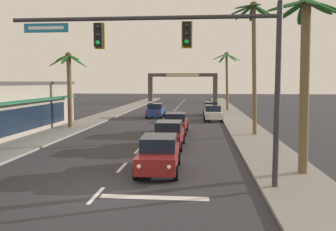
{
  "coord_description": "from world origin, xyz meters",
  "views": [
    {
      "loc": [
        3.88,
        -13.1,
        4.23
      ],
      "look_at": [
        1.9,
        8.0,
        2.2
      ],
      "focal_mm": 37.8,
      "sensor_mm": 36.0,
      "label": 1
    }
  ],
  "objects_px": {
    "palm_left_second": "(69,77)",
    "palm_right_farthest": "(227,70)",
    "sedan_lead_at_stop_bar": "(159,154)",
    "sedan_oncoming_far": "(156,110)",
    "sedan_parked_nearest_kerb": "(211,109)",
    "sedan_fifth_in_queue": "(176,123)",
    "sedan_third_in_queue": "(169,134)",
    "town_gateway_arch": "(183,83)",
    "traffic_signal_mast": "(193,54)",
    "sedan_parked_mid_kerb": "(213,113)",
    "palm_right_nearest": "(305,55)",
    "palm_right_second": "(254,39)"
  },
  "relations": [
    {
      "from": "palm_left_second",
      "to": "palm_right_farthest",
      "type": "height_order",
      "value": "palm_right_farthest"
    },
    {
      "from": "sedan_lead_at_stop_bar",
      "to": "sedan_oncoming_far",
      "type": "relative_size",
      "value": 1.01
    },
    {
      "from": "palm_right_farthest",
      "to": "sedan_parked_nearest_kerb",
      "type": "bearing_deg",
      "value": -110.08
    },
    {
      "from": "sedan_fifth_in_queue",
      "to": "sedan_oncoming_far",
      "type": "xyz_separation_m",
      "value": [
        -3.28,
        12.62,
        0.0
      ]
    },
    {
      "from": "sedan_third_in_queue",
      "to": "palm_right_farthest",
      "type": "bearing_deg",
      "value": 78.81
    },
    {
      "from": "sedan_fifth_in_queue",
      "to": "sedan_parked_nearest_kerb",
      "type": "distance_m",
      "value": 16.37
    },
    {
      "from": "sedan_lead_at_stop_bar",
      "to": "town_gateway_arch",
      "type": "height_order",
      "value": "town_gateway_arch"
    },
    {
      "from": "traffic_signal_mast",
      "to": "sedan_oncoming_far",
      "type": "relative_size",
      "value": 2.37
    },
    {
      "from": "sedan_third_in_queue",
      "to": "town_gateway_arch",
      "type": "xyz_separation_m",
      "value": [
        -1.82,
        51.26,
        3.05
      ]
    },
    {
      "from": "sedan_lead_at_stop_bar",
      "to": "palm_left_second",
      "type": "distance_m",
      "value": 18.08
    },
    {
      "from": "sedan_third_in_queue",
      "to": "palm_right_farthest",
      "type": "xyz_separation_m",
      "value": [
        5.69,
        28.77,
        5.06
      ]
    },
    {
      "from": "sedan_oncoming_far",
      "to": "town_gateway_arch",
      "type": "relative_size",
      "value": 0.31
    },
    {
      "from": "sedan_third_in_queue",
      "to": "palm_left_second",
      "type": "bearing_deg",
      "value": 139.12
    },
    {
      "from": "sedan_fifth_in_queue",
      "to": "palm_right_farthest",
      "type": "distance_m",
      "value": 23.81
    },
    {
      "from": "sedan_fifth_in_queue",
      "to": "palm_right_farthest",
      "type": "xyz_separation_m",
      "value": [
        5.7,
        22.55,
        5.06
      ]
    },
    {
      "from": "sedan_fifth_in_queue",
      "to": "sedan_parked_mid_kerb",
      "type": "xyz_separation_m",
      "value": [
        3.35,
        9.89,
        0.0
      ]
    },
    {
      "from": "sedan_fifth_in_queue",
      "to": "sedan_parked_mid_kerb",
      "type": "relative_size",
      "value": 0.99
    },
    {
      "from": "sedan_third_in_queue",
      "to": "sedan_oncoming_far",
      "type": "xyz_separation_m",
      "value": [
        -3.3,
        18.84,
        0.0
      ]
    },
    {
      "from": "sedan_oncoming_far",
      "to": "palm_left_second",
      "type": "distance_m",
      "value": 12.81
    },
    {
      "from": "sedan_fifth_in_queue",
      "to": "palm_right_nearest",
      "type": "distance_m",
      "value": 14.91
    },
    {
      "from": "traffic_signal_mast",
      "to": "town_gateway_arch",
      "type": "height_order",
      "value": "traffic_signal_mast"
    },
    {
      "from": "sedan_parked_mid_kerb",
      "to": "sedan_third_in_queue",
      "type": "bearing_deg",
      "value": -101.7
    },
    {
      "from": "sedan_lead_at_stop_bar",
      "to": "sedan_parked_mid_kerb",
      "type": "bearing_deg",
      "value": 81.74
    },
    {
      "from": "sedan_fifth_in_queue",
      "to": "palm_right_second",
      "type": "distance_m",
      "value": 8.96
    },
    {
      "from": "palm_right_farthest",
      "to": "town_gateway_arch",
      "type": "xyz_separation_m",
      "value": [
        -7.51,
        22.49,
        -2.0
      ]
    },
    {
      "from": "sedan_third_in_queue",
      "to": "palm_right_nearest",
      "type": "height_order",
      "value": "palm_right_nearest"
    },
    {
      "from": "sedan_third_in_queue",
      "to": "sedan_oncoming_far",
      "type": "relative_size",
      "value": 1.0
    },
    {
      "from": "palm_right_second",
      "to": "palm_right_farthest",
      "type": "height_order",
      "value": "palm_right_second"
    },
    {
      "from": "sedan_parked_nearest_kerb",
      "to": "town_gateway_arch",
      "type": "height_order",
      "value": "town_gateway_arch"
    },
    {
      "from": "palm_right_second",
      "to": "sedan_fifth_in_queue",
      "type": "bearing_deg",
      "value": 171.9
    },
    {
      "from": "sedan_parked_nearest_kerb",
      "to": "palm_right_nearest",
      "type": "xyz_separation_m",
      "value": [
        3.28,
        -28.6,
        4.56
      ]
    },
    {
      "from": "sedan_parked_mid_kerb",
      "to": "palm_right_nearest",
      "type": "xyz_separation_m",
      "value": [
        3.26,
        -22.46,
        4.56
      ]
    },
    {
      "from": "sedan_lead_at_stop_bar",
      "to": "palm_left_second",
      "type": "height_order",
      "value": "palm_left_second"
    },
    {
      "from": "sedan_fifth_in_queue",
      "to": "sedan_parked_mid_kerb",
      "type": "distance_m",
      "value": 10.44
    },
    {
      "from": "sedan_parked_mid_kerb",
      "to": "traffic_signal_mast",
      "type": "bearing_deg",
      "value": -93.74
    },
    {
      "from": "traffic_signal_mast",
      "to": "sedan_parked_mid_kerb",
      "type": "distance_m",
      "value": 25.16
    },
    {
      "from": "palm_left_second",
      "to": "palm_right_second",
      "type": "distance_m",
      "value": 16.31
    },
    {
      "from": "palm_right_nearest",
      "to": "palm_right_farthest",
      "type": "distance_m",
      "value": 35.14
    },
    {
      "from": "sedan_parked_nearest_kerb",
      "to": "sedan_third_in_queue",
      "type": "bearing_deg",
      "value": -98.45
    },
    {
      "from": "sedan_lead_at_stop_bar",
      "to": "palm_right_farthest",
      "type": "bearing_deg",
      "value": 80.91
    },
    {
      "from": "sedan_lead_at_stop_bar",
      "to": "palm_left_second",
      "type": "relative_size",
      "value": 0.65
    },
    {
      "from": "sedan_third_in_queue",
      "to": "sedan_fifth_in_queue",
      "type": "height_order",
      "value": "same"
    },
    {
      "from": "sedan_lead_at_stop_bar",
      "to": "sedan_fifth_in_queue",
      "type": "distance_m",
      "value": 12.43
    },
    {
      "from": "sedan_fifth_in_queue",
      "to": "town_gateway_arch",
      "type": "bearing_deg",
      "value": 92.3
    },
    {
      "from": "sedan_parked_nearest_kerb",
      "to": "palm_right_second",
      "type": "relative_size",
      "value": 0.43
    },
    {
      "from": "palm_right_second",
      "to": "town_gateway_arch",
      "type": "bearing_deg",
      "value": 99.68
    },
    {
      "from": "palm_right_farthest",
      "to": "traffic_signal_mast",
      "type": "bearing_deg",
      "value": -96.06
    },
    {
      "from": "sedan_parked_nearest_kerb",
      "to": "palm_right_farthest",
      "type": "relative_size",
      "value": 0.53
    },
    {
      "from": "sedan_third_in_queue",
      "to": "sedan_parked_mid_kerb",
      "type": "height_order",
      "value": "same"
    },
    {
      "from": "traffic_signal_mast",
      "to": "palm_right_nearest",
      "type": "bearing_deg",
      "value": 24.89
    }
  ]
}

